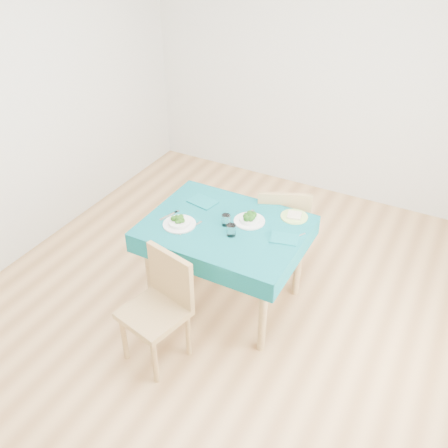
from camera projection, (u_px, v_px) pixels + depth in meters
The scene contains 16 objects.
room_shell at pixel (224, 162), 3.32m from camera, with size 4.02×4.52×2.73m.
table at pixel (225, 264), 3.97m from camera, with size 1.18×0.90×0.76m, color #08535A.
chair_near at pixel (153, 305), 3.40m from camera, with size 0.40×0.44×1.01m, color #A07E4B.
chair_far at pixel (282, 213), 4.28m from camera, with size 0.43×0.47×1.08m, color #A07E4B.
bowl_near at pixel (179, 221), 3.73m from camera, with size 0.25×0.25×0.08m, color white, non-canonical shape.
bowl_far at pixel (249, 218), 3.77m from camera, with size 0.24×0.24×0.07m, color white, non-canonical shape.
fork_near at pixel (169, 216), 3.85m from camera, with size 0.02×0.17×0.00m, color silver.
knife_near at pixel (191, 228), 3.71m from camera, with size 0.02×0.23×0.00m, color silver.
fork_far at pixel (247, 216), 3.84m from camera, with size 0.02×0.17×0.00m, color silver.
knife_far at pixel (295, 237), 3.62m from camera, with size 0.01×0.19×0.00m, color silver.
napkin_near at pixel (203, 202), 4.01m from camera, with size 0.22×0.15×0.01m, color #0B5D64.
napkin_far at pixel (284, 239), 3.60m from camera, with size 0.20×0.14×0.01m, color #0B5D64.
tumbler_center at pixel (226, 220), 3.73m from camera, with size 0.07×0.07×0.09m, color white.
tumbler_side at pixel (231, 230), 3.62m from camera, with size 0.07×0.07×0.09m, color white.
side_plate at pixel (294, 217), 3.83m from camera, with size 0.21×0.21×0.01m, color #A7D266.
bread_slice at pixel (294, 215), 3.83m from camera, with size 0.10×0.10×0.02m, color beige.
Camera 1 is at (1.40, -2.61, 2.89)m, focal length 40.00 mm.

